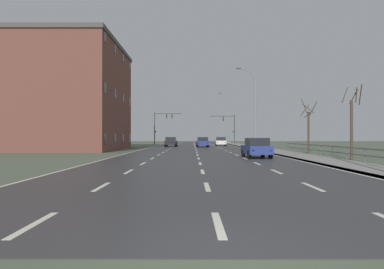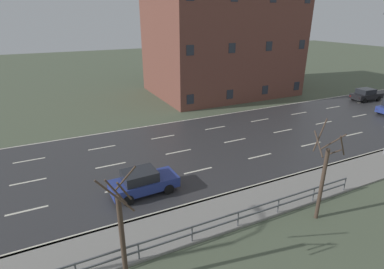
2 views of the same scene
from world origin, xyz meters
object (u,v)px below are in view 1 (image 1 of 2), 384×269
Objects in this scene: brick_building at (65,97)px; car_far_left at (257,148)px; street_lamp_midground at (255,109)px; street_lamp_distant at (229,119)px; traffic_signal_left at (162,123)px; car_far_right at (172,142)px; car_near_left at (221,141)px; traffic_signal_right at (230,125)px; car_distant at (203,142)px.

car_far_left is at bearing -40.34° from brick_building.
street_lamp_distant is at bearing 89.94° from street_lamp_midground.
street_lamp_midground reaches higher than traffic_signal_left.
car_near_left is at bearing 27.24° from car_far_right.
traffic_signal_left is 14.92m from car_near_left.
street_lamp_midground is 34.66m from street_lamp_distant.
traffic_signal_left is 29.23m from brick_building.
car_near_left is (11.09, -9.31, -3.61)m from traffic_signal_left.
traffic_signal_right reaches higher than car_near_left.
brick_building is (-23.96, -35.37, 1.13)m from street_lamp_distant.
car_far_right is (-5.08, 2.41, 0.00)m from car_distant.
street_lamp_distant is 0.60× the size of brick_building.
brick_building is (-9.88, -27.42, 2.21)m from traffic_signal_left.
brick_building is (-21.05, 17.88, 5.82)m from car_far_left.
street_lamp_distant is at bearing 82.06° from car_near_left.
car_near_left is at bearing 58.91° from car_distant.
traffic_signal_left is at bearing 70.18° from brick_building.
traffic_signal_left is 1.54× the size of car_far_left.
traffic_signal_right reaches higher than car_distant.
street_lamp_distant reaches higher than street_lamp_midground.
car_far_left is at bearing -98.77° from street_lamp_midground.
traffic_signal_right is (-0.43, 26.87, -1.19)m from street_lamp_midground.
brick_building is (-23.49, -27.58, 2.71)m from traffic_signal_right.
car_far_right is at bearing 48.71° from brick_building.
car_distant is 22.06m from brick_building.
traffic_signal_left is 13.87m from car_far_right.
street_lamp_midground reaches higher than traffic_signal_right.
traffic_signal_right is (-0.46, -7.79, -1.58)m from street_lamp_distant.
street_lamp_midground is at bearing -89.08° from traffic_signal_right.
street_lamp_distant is at bearing 55.89° from brick_building.
street_lamp_distant is 24.41m from car_far_right.
street_lamp_midground is 18.17m from car_near_left.
car_far_right is at bearing 129.89° from street_lamp_midground.
car_far_right is at bearing 151.71° from car_distant.
car_far_right is (-11.40, -21.07, -4.70)m from street_lamp_distant.
brick_building is at bearing -109.82° from traffic_signal_left.
car_near_left is (-2.99, -17.26, -4.70)m from street_lamp_distant.
car_near_left is 1.00× the size of car_far_left.
street_lamp_distant is 2.69× the size of car_near_left.
car_distant is (-6.32, -23.48, -4.70)m from street_lamp_distant.
street_lamp_midground is at bearing 78.80° from car_far_left.
street_lamp_midground reaches higher than car_far_left.
car_far_right is (2.68, -13.12, -3.61)m from traffic_signal_left.
street_lamp_midground is 2.52× the size of car_near_left.
street_lamp_distant is (0.03, 34.66, 0.39)m from street_lamp_midground.
car_distant is at bearing -116.31° from car_near_left.
street_lamp_midground is at bearing -78.50° from car_near_left.
street_lamp_distant is 24.76m from car_distant.
traffic_signal_right is 36.33m from brick_building.
street_lamp_distant reaches higher than car_distant.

